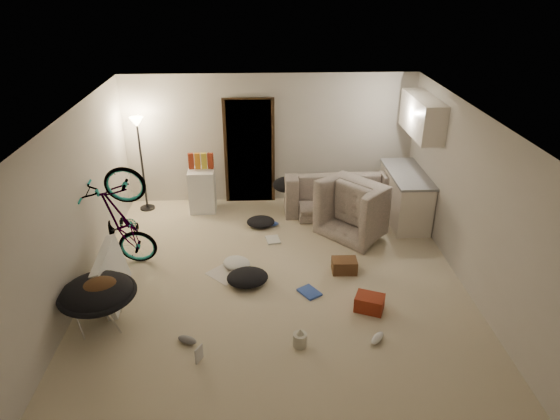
{
  "coord_description": "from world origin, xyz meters",
  "views": [
    {
      "loc": [
        -0.23,
        -6.17,
        4.22
      ],
      "look_at": [
        0.08,
        0.6,
        0.91
      ],
      "focal_mm": 32.0,
      "sensor_mm": 36.0,
      "label": 1
    }
  ],
  "objects_px": {
    "sofa": "(337,195)",
    "kitchen_counter": "(405,197)",
    "floor_lamp": "(139,144)",
    "juicer": "(300,339)",
    "bicycle": "(125,240)",
    "drink_case_a": "(344,266)",
    "tv_box": "(112,275)",
    "armchair": "(364,211)",
    "saucer_chair": "(99,299)",
    "drink_case_b": "(369,303)",
    "mini_fridge": "(202,190)"
  },
  "relations": [
    {
      "from": "tv_box",
      "to": "drink_case_b",
      "type": "xyz_separation_m",
      "value": [
        3.54,
        -0.45,
        -0.25
      ]
    },
    {
      "from": "kitchen_counter",
      "to": "tv_box",
      "type": "relative_size",
      "value": 1.37
    },
    {
      "from": "mini_fridge",
      "to": "saucer_chair",
      "type": "bearing_deg",
      "value": -106.98
    },
    {
      "from": "floor_lamp",
      "to": "armchair",
      "type": "xyz_separation_m",
      "value": [
        4.01,
        -1.03,
        -0.94
      ]
    },
    {
      "from": "floor_lamp",
      "to": "juicer",
      "type": "distance_m",
      "value": 4.96
    },
    {
      "from": "sofa",
      "to": "saucer_chair",
      "type": "height_order",
      "value": "saucer_chair"
    },
    {
      "from": "kitchen_counter",
      "to": "mini_fridge",
      "type": "distance_m",
      "value": 3.77
    },
    {
      "from": "sofa",
      "to": "juicer",
      "type": "xyz_separation_m",
      "value": [
        -1.02,
        -3.82,
        -0.19
      ]
    },
    {
      "from": "armchair",
      "to": "juicer",
      "type": "height_order",
      "value": "armchair"
    },
    {
      "from": "drink_case_b",
      "to": "mini_fridge",
      "type": "bearing_deg",
      "value": 150.78
    },
    {
      "from": "kitchen_counter",
      "to": "bicycle",
      "type": "bearing_deg",
      "value": -163.31
    },
    {
      "from": "floor_lamp",
      "to": "saucer_chair",
      "type": "relative_size",
      "value": 1.84
    },
    {
      "from": "bicycle",
      "to": "tv_box",
      "type": "xyz_separation_m",
      "value": [
        0.0,
        -0.83,
        -0.1
      ]
    },
    {
      "from": "mini_fridge",
      "to": "bicycle",
      "type": "bearing_deg",
      "value": -117.59
    },
    {
      "from": "juicer",
      "to": "floor_lamp",
      "type": "bearing_deg",
      "value": 123.29
    },
    {
      "from": "floor_lamp",
      "to": "sofa",
      "type": "xyz_separation_m",
      "value": [
        3.66,
        -0.2,
        -1.01
      ]
    },
    {
      "from": "sofa",
      "to": "bicycle",
      "type": "xyz_separation_m",
      "value": [
        -3.56,
        -1.87,
        0.16
      ]
    },
    {
      "from": "armchair",
      "to": "tv_box",
      "type": "height_order",
      "value": "armchair"
    },
    {
      "from": "mini_fridge",
      "to": "drink_case_a",
      "type": "xyz_separation_m",
      "value": [
        2.36,
        -2.29,
        -0.3
      ]
    },
    {
      "from": "armchair",
      "to": "drink_case_a",
      "type": "height_order",
      "value": "armchair"
    },
    {
      "from": "floor_lamp",
      "to": "drink_case_a",
      "type": "bearing_deg",
      "value": -34.7
    },
    {
      "from": "kitchen_counter",
      "to": "drink_case_a",
      "type": "distance_m",
      "value": 2.24
    },
    {
      "from": "floor_lamp",
      "to": "juicer",
      "type": "xyz_separation_m",
      "value": [
        2.64,
        -4.02,
        -1.2
      ]
    },
    {
      "from": "bicycle",
      "to": "drink_case_b",
      "type": "relative_size",
      "value": 4.6
    },
    {
      "from": "sofa",
      "to": "mini_fridge",
      "type": "height_order",
      "value": "mini_fridge"
    },
    {
      "from": "kitchen_counter",
      "to": "juicer",
      "type": "xyz_separation_m",
      "value": [
        -2.19,
        -3.37,
        -0.34
      ]
    },
    {
      "from": "kitchen_counter",
      "to": "juicer",
      "type": "distance_m",
      "value": 4.03
    },
    {
      "from": "bicycle",
      "to": "saucer_chair",
      "type": "distance_m",
      "value": 1.45
    },
    {
      "from": "saucer_chair",
      "to": "sofa",
      "type": "bearing_deg",
      "value": 43.04
    },
    {
      "from": "armchair",
      "to": "bicycle",
      "type": "height_order",
      "value": "bicycle"
    },
    {
      "from": "saucer_chair",
      "to": "armchair",
      "type": "bearing_deg",
      "value": 32.5
    },
    {
      "from": "saucer_chair",
      "to": "drink_case_a",
      "type": "xyz_separation_m",
      "value": [
        3.35,
        1.13,
        -0.31
      ]
    },
    {
      "from": "armchair",
      "to": "juicer",
      "type": "relative_size",
      "value": 4.5
    },
    {
      "from": "bicycle",
      "to": "tv_box",
      "type": "bearing_deg",
      "value": -179.31
    },
    {
      "from": "saucer_chair",
      "to": "drink_case_b",
      "type": "xyz_separation_m",
      "value": [
        3.54,
        0.18,
        -0.3
      ]
    },
    {
      "from": "armchair",
      "to": "mini_fridge",
      "type": "distance_m",
      "value": 3.06
    },
    {
      "from": "floor_lamp",
      "to": "saucer_chair",
      "type": "height_order",
      "value": "floor_lamp"
    },
    {
      "from": "tv_box",
      "to": "drink_case_b",
      "type": "bearing_deg",
      "value": -10.74
    },
    {
      "from": "sofa",
      "to": "bicycle",
      "type": "distance_m",
      "value": 4.02
    },
    {
      "from": "kitchen_counter",
      "to": "sofa",
      "type": "xyz_separation_m",
      "value": [
        -1.17,
        0.45,
        -0.14
      ]
    },
    {
      "from": "floor_lamp",
      "to": "sofa",
      "type": "bearing_deg",
      "value": -3.13
    },
    {
      "from": "sofa",
      "to": "drink_case_a",
      "type": "bearing_deg",
      "value": 83.01
    },
    {
      "from": "drink_case_b",
      "to": "juicer",
      "type": "bearing_deg",
      "value": -123.46
    },
    {
      "from": "floor_lamp",
      "to": "saucer_chair",
      "type": "distance_m",
      "value": 3.63
    },
    {
      "from": "saucer_chair",
      "to": "tv_box",
      "type": "bearing_deg",
      "value": 90.0
    },
    {
      "from": "floor_lamp",
      "to": "armchair",
      "type": "distance_m",
      "value": 4.25
    },
    {
      "from": "bicycle",
      "to": "armchair",
      "type": "bearing_deg",
      "value": -74.44
    },
    {
      "from": "drink_case_a",
      "to": "bicycle",
      "type": "bearing_deg",
      "value": 175.98
    },
    {
      "from": "sofa",
      "to": "kitchen_counter",
      "type": "bearing_deg",
      "value": 157.32
    },
    {
      "from": "saucer_chair",
      "to": "mini_fridge",
      "type": "bearing_deg",
      "value": 73.78
    }
  ]
}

